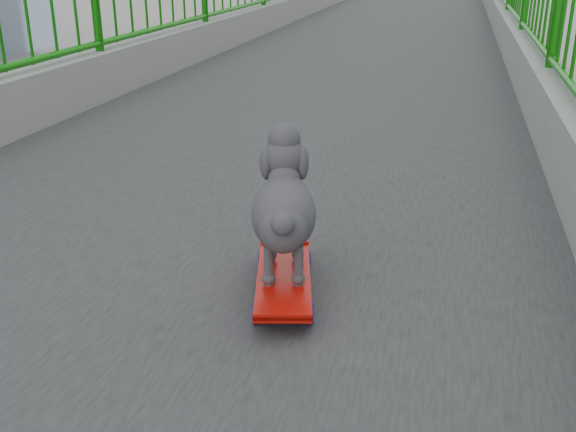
{
  "coord_description": "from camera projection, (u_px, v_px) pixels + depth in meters",
  "views": [
    {
      "loc": [
        0.87,
        -4.09,
        7.92
      ],
      "look_at": [
        0.45,
        -2.37,
        7.22
      ],
      "focal_mm": 42.0,
      "sensor_mm": 36.0,
      "label": 1
    }
  ],
  "objects": [
    {
      "name": "car_2",
      "position": [
        5.0,
        199.0,
        21.03
      ],
      "size": [
        2.17,
        4.71,
        1.31
      ],
      "primitive_type": "imported",
      "rotation": [
        0.0,
        0.0,
        3.14
      ],
      "color": "silver",
      "rests_on": "ground"
    },
    {
      "name": "poodle",
      "position": [
        284.0,
        206.0,
        1.87
      ],
      "size": [
        0.24,
        0.42,
        0.36
      ],
      "rotation": [
        0.0,
        0.0,
        0.23
      ],
      "color": "#302D33",
      "rests_on": "skateboard"
    },
    {
      "name": "railing",
      "position": [
        308.0,
        73.0,
        4.15
      ],
      "size": [
        3.0,
        24.0,
        1.42
      ],
      "color": "gray",
      "rests_on": "footbridge"
    },
    {
      "name": "skateboard",
      "position": [
        284.0,
        277.0,
        1.92
      ],
      "size": [
        0.26,
        0.53,
        0.07
      ],
      "rotation": [
        0.0,
        0.0,
        0.23
      ],
      "color": "red",
      "rests_on": "footbridge"
    },
    {
      "name": "footbridge",
      "position": [
        305.0,
        350.0,
        4.89
      ],
      "size": [
        3.0,
        24.0,
        7.0
      ],
      "color": "#2D2D2F",
      "rests_on": "ground"
    }
  ]
}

